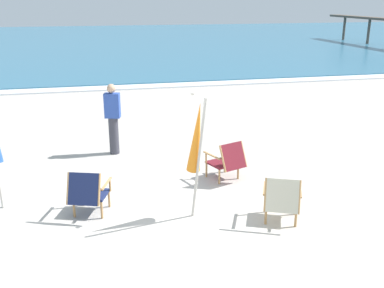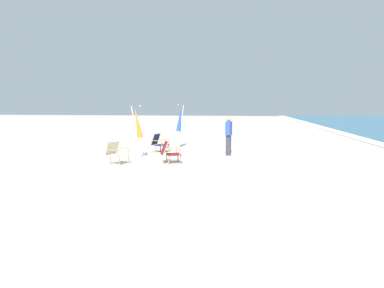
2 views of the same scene
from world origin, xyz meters
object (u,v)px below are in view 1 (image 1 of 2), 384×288
at_px(beach_chair_back_left, 88,192).
at_px(beach_chair_back_right, 227,160).
at_px(beach_chair_front_left, 282,199).
at_px(person_near_chairs, 113,118).
at_px(umbrella_furled_orange, 197,139).

bearing_deg(beach_chair_back_left, beach_chair_back_right, 19.51).
bearing_deg(beach_chair_back_left, beach_chair_front_left, -17.75).
distance_m(beach_chair_front_left, person_near_chairs, 4.71).
height_order(beach_chair_front_left, umbrella_furled_orange, umbrella_furled_orange).
bearing_deg(person_near_chairs, beach_chair_back_right, -46.09).
bearing_deg(person_near_chairs, beach_chair_front_left, -59.62).
bearing_deg(beach_chair_front_left, person_near_chairs, 120.38).
relative_size(beach_chair_back_left, person_near_chairs, 0.51).
height_order(beach_chair_front_left, beach_chair_back_right, beach_chair_front_left).
bearing_deg(beach_chair_front_left, umbrella_furled_orange, 159.80).
bearing_deg(umbrella_furled_orange, beach_chair_back_left, 164.11).
xyz_separation_m(beach_chair_front_left, beach_chair_back_left, (-2.99, 0.96, -0.00)).
height_order(beach_chair_back_right, person_near_chairs, person_near_chairs).
distance_m(beach_chair_back_left, beach_chair_back_right, 2.84).
relative_size(beach_chair_back_left, beach_chair_back_right, 0.97).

